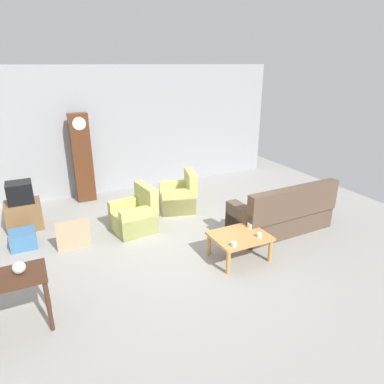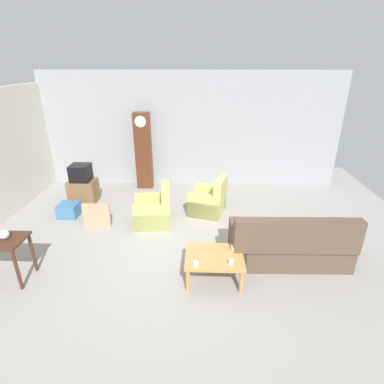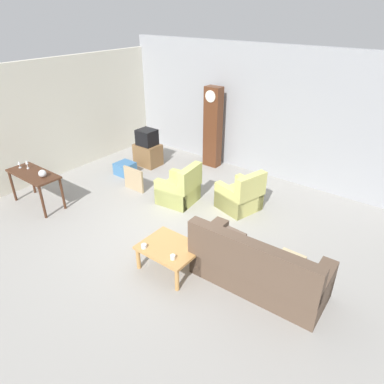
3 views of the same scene
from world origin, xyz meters
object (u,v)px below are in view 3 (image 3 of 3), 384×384
Objects in this scene: cup_blue_rimmed at (144,246)px; tv_stand_cabinet at (148,155)px; grandfather_clock at (213,128)px; framed_picture_leaning at (134,179)px; armchair_olive_near at (180,190)px; bowl_white_stacked at (193,248)px; armchair_olive_far at (240,197)px; tv_crt at (147,137)px; console_table_dark at (34,178)px; glass_dome_cloche at (42,173)px; storage_box_blue at (125,168)px; couch_floral at (257,269)px; cup_white_porcelain at (173,257)px; wine_glass_tall at (19,164)px; wine_glass_mid at (27,163)px; coffee_table_wood at (170,250)px.

tv_stand_cabinet is at bearing 133.23° from cup_blue_rimmed.
grandfather_clock reaches higher than framed_picture_leaning.
armchair_olive_near is 2.38m from bowl_white_stacked.
armchair_olive_near is at bearing 115.01° from cup_blue_rimmed.
armchair_olive_far is 1.42× the size of tv_stand_cabinet.
console_table_dark is at bearing -97.33° from tv_crt.
framed_picture_leaning is 3.88× the size of bowl_white_stacked.
tv_crt is 3.07m from glass_dome_cloche.
console_table_dark is 8.41× the size of bowl_white_stacked.
storage_box_blue is 4.24m from bowl_white_stacked.
couch_floral is 4.42× the size of tv_crt.
glass_dome_cloche is at bearing -175.49° from bowl_white_stacked.
armchair_olive_far is 3.31m from tv_stand_cabinet.
storage_box_blue is 5.58× the size of cup_white_porcelain.
tv_stand_cabinet reaches higher than cup_white_porcelain.
tv_stand_cabinet is 1.13× the size of framed_picture_leaning.
console_table_dark is 8.11× the size of glass_dome_cloche.
armchair_olive_far is at bearing -9.09° from tv_crt.
cup_white_porcelain is 0.39m from bowl_white_stacked.
cup_blue_rimmed is (-1.67, -0.78, 0.14)m from couch_floral.
armchair_olive_near is at bearing 35.15° from wine_glass_tall.
framed_picture_leaning is at bearing 56.55° from console_table_dark.
framed_picture_leaning reaches higher than storage_box_blue.
armchair_olive_far reaches higher than storage_box_blue.
wine_glass_mid is at bearing -147.55° from armchair_olive_far.
cup_white_porcelain is (2.16, -4.21, -0.59)m from grandfather_clock.
grandfather_clock is 13.92× the size of bowl_white_stacked.
armchair_olive_near is at bearing 134.50° from bowl_white_stacked.
console_table_dark is (-2.43, -2.01, 0.36)m from armchair_olive_near.
couch_floral is 5.44m from wine_glass_mid.
couch_floral is 4.07m from framed_picture_leaning.
wine_glass_mid is (-4.01, -0.10, 0.53)m from coffee_table_wood.
armchair_olive_near is 4.29× the size of wine_glass_mid.
coffee_table_wood is 10.72× the size of cup_blue_rimmed.
couch_floral is 0.99× the size of grandfather_clock.
tv_stand_cabinet is at bearing 170.91° from armchair_olive_far.
grandfather_clock is at bearing 62.77° from wine_glass_mid.
coffee_table_wood is 4.00m from storage_box_blue.
tv_crt is at bearing 89.12° from glass_dome_cloche.
coffee_table_wood is 0.45× the size of grandfather_clock.
console_table_dark is at bearing -175.86° from glass_dome_cloche.
cup_blue_rimmed is (3.02, -3.22, -0.31)m from tv_crt.
wine_glass_tall reaches higher than coffee_table_wood.
grandfather_clock is at bearing 115.48° from coffee_table_wood.
framed_picture_leaning is at bearing -29.91° from storage_box_blue.
tv_crt reaches higher than cup_blue_rimmed.
coffee_table_wood is 0.41m from bowl_white_stacked.
armchair_olive_far reaches higher than bowl_white_stacked.
grandfather_clock is 4.61m from cup_blue_rimmed.
tv_stand_cabinet is at bearing 0.00° from tv_crt.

